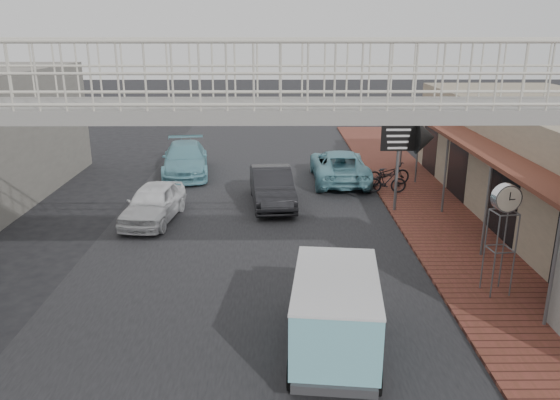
{
  "coord_description": "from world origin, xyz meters",
  "views": [
    {
      "loc": [
        0.79,
        -13.93,
        6.54
      ],
      "look_at": [
        0.91,
        1.07,
        1.8
      ],
      "focal_mm": 35.0,
      "sensor_mm": 36.0,
      "label": 1
    }
  ],
  "objects_px": {
    "angkot_curb": "(339,166)",
    "arrow_sign": "(422,138)",
    "motorcycle_far": "(386,181)",
    "white_hatchback": "(153,203)",
    "angkot_far": "(185,159)",
    "angkot_van": "(336,303)",
    "dark_sedan": "(272,187)",
    "motorcycle_near": "(388,173)",
    "street_clock": "(506,203)"
  },
  "relations": [
    {
      "from": "angkot_curb",
      "to": "arrow_sign",
      "type": "distance_m",
      "value": 5.41
    },
    {
      "from": "motorcycle_far",
      "to": "arrow_sign",
      "type": "height_order",
      "value": "arrow_sign"
    },
    {
      "from": "white_hatchback",
      "to": "angkot_far",
      "type": "height_order",
      "value": "angkot_far"
    },
    {
      "from": "angkot_curb",
      "to": "angkot_van",
      "type": "relative_size",
      "value": 1.28
    },
    {
      "from": "dark_sedan",
      "to": "angkot_far",
      "type": "relative_size",
      "value": 0.86
    },
    {
      "from": "motorcycle_near",
      "to": "angkot_curb",
      "type": "bearing_deg",
      "value": 49.01
    },
    {
      "from": "motorcycle_far",
      "to": "motorcycle_near",
      "type": "bearing_deg",
      "value": -14.58
    },
    {
      "from": "angkot_curb",
      "to": "arrow_sign",
      "type": "xyz_separation_m",
      "value": [
        2.41,
        -4.37,
        2.09
      ]
    },
    {
      "from": "motorcycle_near",
      "to": "motorcycle_far",
      "type": "distance_m",
      "value": 1.17
    },
    {
      "from": "angkot_far",
      "to": "arrow_sign",
      "type": "distance_m",
      "value": 11.18
    },
    {
      "from": "white_hatchback",
      "to": "angkot_far",
      "type": "xyz_separation_m",
      "value": [
        0.12,
        6.44,
        0.06
      ]
    },
    {
      "from": "white_hatchback",
      "to": "street_clock",
      "type": "bearing_deg",
      "value": -23.8
    },
    {
      "from": "angkot_far",
      "to": "motorcycle_near",
      "type": "relative_size",
      "value": 2.54
    },
    {
      "from": "angkot_far",
      "to": "motorcycle_far",
      "type": "relative_size",
      "value": 3.07
    },
    {
      "from": "motorcycle_far",
      "to": "angkot_van",
      "type": "bearing_deg",
      "value": 163.47
    },
    {
      "from": "white_hatchback",
      "to": "arrow_sign",
      "type": "distance_m",
      "value": 9.81
    },
    {
      "from": "motorcycle_near",
      "to": "street_clock",
      "type": "relative_size",
      "value": 0.68
    },
    {
      "from": "street_clock",
      "to": "arrow_sign",
      "type": "xyz_separation_m",
      "value": [
        -0.36,
        6.59,
        0.31
      ]
    },
    {
      "from": "arrow_sign",
      "to": "motorcycle_far",
      "type": "bearing_deg",
      "value": 107.04
    },
    {
      "from": "angkot_far",
      "to": "motorcycle_near",
      "type": "height_order",
      "value": "angkot_far"
    },
    {
      "from": "angkot_far",
      "to": "motorcycle_near",
      "type": "bearing_deg",
      "value": -21.91
    },
    {
      "from": "angkot_far",
      "to": "street_clock",
      "type": "distance_m",
      "value": 15.76
    },
    {
      "from": "white_hatchback",
      "to": "street_clock",
      "type": "relative_size",
      "value": 1.35
    },
    {
      "from": "angkot_van",
      "to": "street_clock",
      "type": "height_order",
      "value": "street_clock"
    },
    {
      "from": "white_hatchback",
      "to": "motorcycle_far",
      "type": "xyz_separation_m",
      "value": [
        8.83,
        3.02,
        -0.07
      ]
    },
    {
      "from": "white_hatchback",
      "to": "angkot_van",
      "type": "xyz_separation_m",
      "value": [
        5.53,
        -8.36,
        0.52
      ]
    },
    {
      "from": "angkot_curb",
      "to": "motorcycle_far",
      "type": "relative_size",
      "value": 3.11
    },
    {
      "from": "dark_sedan",
      "to": "angkot_van",
      "type": "bearing_deg",
      "value": -88.21
    },
    {
      "from": "dark_sedan",
      "to": "street_clock",
      "type": "bearing_deg",
      "value": -58.88
    },
    {
      "from": "white_hatchback",
      "to": "arrow_sign",
      "type": "xyz_separation_m",
      "value": [
        9.54,
        0.81,
        2.13
      ]
    },
    {
      "from": "motorcycle_near",
      "to": "motorcycle_far",
      "type": "bearing_deg",
      "value": 152.29
    },
    {
      "from": "motorcycle_far",
      "to": "arrow_sign",
      "type": "xyz_separation_m",
      "value": [
        0.72,
        -2.21,
        2.2
      ]
    },
    {
      "from": "dark_sedan",
      "to": "motorcycle_far",
      "type": "relative_size",
      "value": 2.65
    },
    {
      "from": "motorcycle_near",
      "to": "street_clock",
      "type": "height_order",
      "value": "street_clock"
    },
    {
      "from": "angkot_curb",
      "to": "street_clock",
      "type": "height_order",
      "value": "street_clock"
    },
    {
      "from": "white_hatchback",
      "to": "angkot_far",
      "type": "distance_m",
      "value": 6.45
    },
    {
      "from": "dark_sedan",
      "to": "arrow_sign",
      "type": "distance_m",
      "value": 5.86
    },
    {
      "from": "motorcycle_near",
      "to": "arrow_sign",
      "type": "distance_m",
      "value": 4.01
    },
    {
      "from": "angkot_van",
      "to": "street_clock",
      "type": "bearing_deg",
      "value": 36.72
    },
    {
      "from": "motorcycle_far",
      "to": "arrow_sign",
      "type": "relative_size",
      "value": 0.49
    },
    {
      "from": "angkot_van",
      "to": "dark_sedan",
      "type": "bearing_deg",
      "value": 103.79
    },
    {
      "from": "arrow_sign",
      "to": "white_hatchback",
      "type": "bearing_deg",
      "value": -176.12
    },
    {
      "from": "motorcycle_far",
      "to": "street_clock",
      "type": "height_order",
      "value": "street_clock"
    },
    {
      "from": "angkot_far",
      "to": "arrow_sign",
      "type": "bearing_deg",
      "value": -38.5
    },
    {
      "from": "angkot_far",
      "to": "angkot_van",
      "type": "relative_size",
      "value": 1.27
    },
    {
      "from": "angkot_curb",
      "to": "street_clock",
      "type": "bearing_deg",
      "value": 103.99
    },
    {
      "from": "angkot_curb",
      "to": "dark_sedan",
      "type": "bearing_deg",
      "value": 48.25
    },
    {
      "from": "angkot_far",
      "to": "angkot_van",
      "type": "xyz_separation_m",
      "value": [
        5.42,
        -14.8,
        0.45
      ]
    },
    {
      "from": "angkot_van",
      "to": "arrow_sign",
      "type": "relative_size",
      "value": 1.18
    },
    {
      "from": "white_hatchback",
      "to": "dark_sedan",
      "type": "xyz_separation_m",
      "value": [
        4.17,
        1.84,
        0.05
      ]
    }
  ]
}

